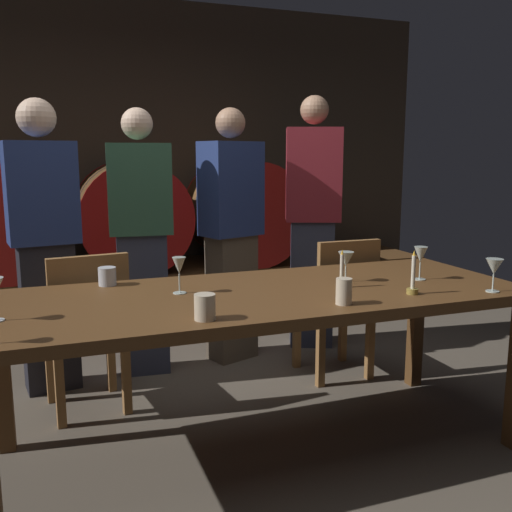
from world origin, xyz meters
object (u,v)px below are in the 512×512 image
object	(u,v)px
wine_barrel_left	(2,220)
cup_center	(205,307)
wine_glass_center_right	(346,260)
candle_left	(342,278)
guest_center_left	(141,241)
candle_right	(413,282)
wine_glass_right	(421,256)
cup_right	(344,291)
cup_left	(107,276)
dining_table	(262,306)
wine_glass_center_left	(179,267)
guest_far_right	(313,221)
chair_left	(87,326)
chair_right	(339,301)
guest_center_right	(231,234)
wine_glass_far_right	(494,268)
guest_far_left	(45,245)
wine_barrel_right	(243,212)
wine_barrel_center	(131,216)

from	to	relation	value
wine_barrel_left	cup_center	world-z (taller)	wine_barrel_left
wine_glass_center_right	candle_left	bearing A→B (deg)	-127.34
guest_center_left	candle_right	distance (m)	1.75
wine_glass_right	guest_center_left	bearing A→B (deg)	134.02
guest_center_left	cup_right	size ratio (longest dim) A/B	15.08
wine_barrel_left	cup_left	distance (m)	2.43
wine_barrel_left	dining_table	xyz separation A→B (m)	(1.25, -2.72, -0.15)
guest_center_left	wine_glass_center_left	xyz separation A→B (m)	(-0.00, -1.09, 0.04)
guest_center_left	guest_far_right	xyz separation A→B (m)	(1.23, 0.11, 0.07)
chair_left	wine_glass_center_left	bearing A→B (deg)	115.81
candle_left	cup_center	size ratio (longest dim) A/B	1.84
chair_right	guest_center_right	bearing A→B (deg)	-48.15
wine_glass_far_right	wine_glass_center_left	bearing A→B (deg)	161.05
candle_right	cup_right	distance (m)	0.38
guest_center_left	guest_far_left	bearing A→B (deg)	13.54
guest_far_left	candle_right	size ratio (longest dim) A/B	8.51
chair_right	guest_far_right	xyz separation A→B (m)	(0.12, 0.63, 0.42)
wine_barrel_right	wine_glass_right	size ratio (longest dim) A/B	5.70
guest_far_right	candle_right	xyz separation A→B (m)	(-0.26, -1.56, -0.09)
cup_center	guest_center_left	bearing A→B (deg)	89.90
chair_left	chair_right	size ratio (longest dim) A/B	1.00
guest_far_left	chair_right	bearing A→B (deg)	156.65
guest_far_left	wine_glass_center_right	bearing A→B (deg)	133.91
guest_center_left	cup_center	bearing A→B (deg)	95.19
wine_barrel_left	wine_glass_right	distance (m)	3.45
wine_glass_right	chair_left	bearing A→B (deg)	155.69
dining_table	wine_barrel_left	bearing A→B (deg)	114.65
chair_right	wine_glass_right	distance (m)	0.80
dining_table	wine_glass_far_right	xyz separation A→B (m)	(0.98, -0.36, 0.18)
guest_far_left	wine_glass_center_left	size ratio (longest dim) A/B	10.26
guest_far_left	guest_far_right	bearing A→B (deg)	177.45
wine_glass_right	cup_right	distance (m)	0.65
wine_glass_center_left	wine_glass_far_right	bearing A→B (deg)	-18.95
wine_barrel_center	chair_right	size ratio (longest dim) A/B	1.07
guest_far_right	cup_center	distance (m)	2.05
wine_barrel_center	guest_far_left	size ratio (longest dim) A/B	0.56
chair_left	wine_glass_center_left	distance (m)	0.79
guest_center_left	cup_left	size ratio (longest dim) A/B	19.01
guest_center_right	guest_far_right	bearing A→B (deg)	165.77
wine_barrel_right	guest_center_right	xyz separation A→B (m)	(-0.59, -1.50, 0.01)
wine_glass_center_right	guest_center_right	bearing A→B (deg)	100.01
chair_left	wine_barrel_center	bearing A→B (deg)	-111.82
chair_right	guest_center_right	distance (m)	0.85
guest_center_right	wine_glass_far_right	bearing A→B (deg)	94.53
wine_glass_center_left	wine_glass_right	world-z (taller)	wine_glass_right
candle_left	wine_glass_center_left	distance (m)	0.75
guest_far_right	cup_center	xyz separation A→B (m)	(-1.23, -1.63, -0.10)
guest_center_left	wine_glass_center_right	distance (m)	1.40
dining_table	chair_left	distance (m)	1.01
chair_left	candle_left	xyz separation A→B (m)	(1.11, -0.72, 0.32)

